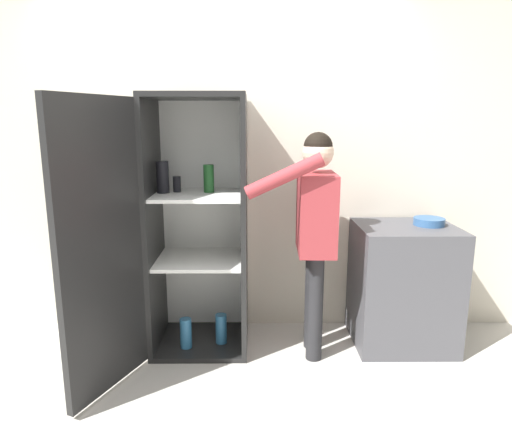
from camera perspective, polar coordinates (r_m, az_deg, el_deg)
name	(u,v)px	position (r m, az deg, el deg)	size (l,w,h in m)	color
ground_plane	(217,391)	(2.98, -4.93, -20.60)	(12.00, 12.00, 0.00)	beige
wall_back	(224,166)	(3.50, -4.08, 6.67)	(7.00, 0.06, 2.55)	beige
refrigerator	(180,229)	(3.15, -9.48, -1.23)	(0.98, 1.22, 1.79)	black
person	(315,219)	(3.07, 7.35, 0.05)	(0.61, 0.57, 1.54)	#262628
counter	(403,285)	(3.51, 17.89, -7.84)	(0.69, 0.60, 0.89)	#4C4C51
bowl	(429,222)	(3.46, 20.82, -0.25)	(0.22, 0.22, 0.05)	#335B8E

